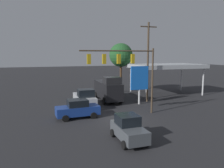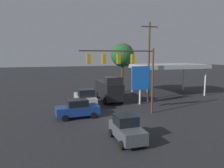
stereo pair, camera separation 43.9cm
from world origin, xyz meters
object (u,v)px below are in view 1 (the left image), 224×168
Objects in this scene: price_sign at (139,79)px; hatchback_crossing at (129,129)px; utility_pole at (148,61)px; sedan_far at (78,109)px; traffic_signal_assembly at (125,65)px; delivery_truck at (108,89)px; pickup_parked at (85,99)px; street_tree at (121,55)px.

price_sign is 1.32× the size of hatchback_crossing.
hatchback_crossing is at bearing 56.43° from utility_pole.
utility_pole is at bearing -158.87° from sedan_far.
traffic_signal_assembly reaches higher than price_sign.
hatchback_crossing is at bearing -10.68° from delivery_truck.
pickup_parked is at bearing -55.13° from traffic_signal_assembly.
street_tree is at bearing 160.34° from hatchback_crossing.
hatchback_crossing is (7.94, 11.97, -4.72)m from utility_pole.
price_sign is at bearing 83.63° from street_tree.
price_sign is 7.55m from pickup_parked.
pickup_parked is 13.23m from street_tree.
price_sign is (1.72, 1.02, -2.33)m from utility_pole.
traffic_signal_assembly is 14.61m from street_tree.
hatchback_crossing is at bearing 106.49° from sedan_far.
hatchback_crossing is at bearing 60.38° from price_sign.
traffic_signal_assembly is 1.19× the size of delivery_truck.
price_sign is at bearing 150.43° from hatchback_crossing.
street_tree is at bearing 146.13° from delivery_truck.
pickup_parked is (7.20, -0.44, -2.23)m from price_sign.
price_sign is at bearing 30.74° from utility_pole.
delivery_truck reaches higher than hatchback_crossing.
delivery_truck is (-2.93, -14.10, 0.75)m from hatchback_crossing.
hatchback_crossing is (2.39, 6.56, -4.52)m from traffic_signal_assembly.
traffic_signal_assembly is 8.32m from hatchback_crossing.
pickup_parked reaches higher than sedan_far.
price_sign is 0.73× the size of delivery_truck.
traffic_signal_assembly is 8.44m from delivery_truck.
utility_pole is 3.07m from price_sign.
street_tree is (-4.88, -13.74, 0.91)m from traffic_signal_assembly.
hatchback_crossing is (6.23, 10.95, -2.39)m from price_sign.
pickup_parked is 1.37× the size of hatchback_crossing.
price_sign is at bearing 86.66° from pickup_parked.
utility_pole is 2.40× the size of sedan_far.
delivery_truck is 8.90m from street_tree.
price_sign reaches higher than delivery_truck.
traffic_signal_assembly reaches higher than sedan_far.
pickup_parked is (3.36, -4.83, -4.35)m from traffic_signal_assembly.
pickup_parked is 4.79m from delivery_truck.
delivery_truck reaches higher than pickup_parked.
price_sign is 1.12× the size of sedan_far.
traffic_signal_assembly reaches higher than pickup_parked.
delivery_truck is at bearing -94.11° from traffic_signal_assembly.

